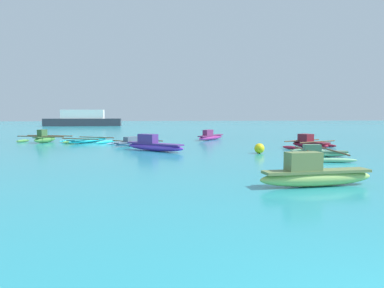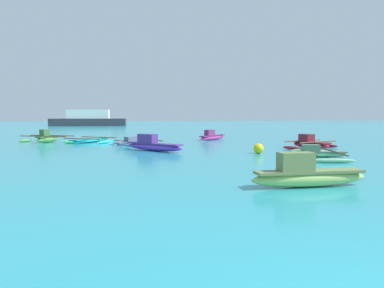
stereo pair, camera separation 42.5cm
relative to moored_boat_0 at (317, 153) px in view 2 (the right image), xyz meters
name	(u,v)px [view 2 (the right image)]	position (x,y,z in m)	size (l,w,h in m)	color
moored_boat_0	(317,153)	(0.00, 0.00, 0.00)	(2.88, 4.58, 0.61)	#7DC68D
moored_boat_1	(212,136)	(-3.01, 11.92, 0.10)	(2.80, 3.13, 0.85)	#C23592
moored_boat_2	(153,145)	(-7.89, 3.98, 0.13)	(3.40, 3.30, 0.94)	#783FD1
moored_boat_3	(310,144)	(1.73, 4.31, 0.09)	(3.71, 2.76, 0.86)	#B21C35
moored_boat_4	(137,142)	(-8.90, 7.68, 0.00)	(4.28, 4.31, 0.61)	#799AC1
moored_boat_5	(90,140)	(-12.52, 10.76, -0.03)	(4.22, 3.97, 0.36)	#25D4E2
moored_boat_6	(47,138)	(-15.69, 10.93, 0.12)	(4.33, 2.83, 0.98)	#589D48
moored_boat_7	(307,175)	(-3.64, -6.52, 0.15)	(3.48, 0.76, 0.99)	#A9CB66
mooring_buoy_0	(259,149)	(-2.34, 1.83, 0.07)	(0.54, 0.54, 0.54)	yellow
distant_ferry	(88,119)	(-19.69, 51.25, 1.05)	(13.94, 3.07, 3.07)	#2D333D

